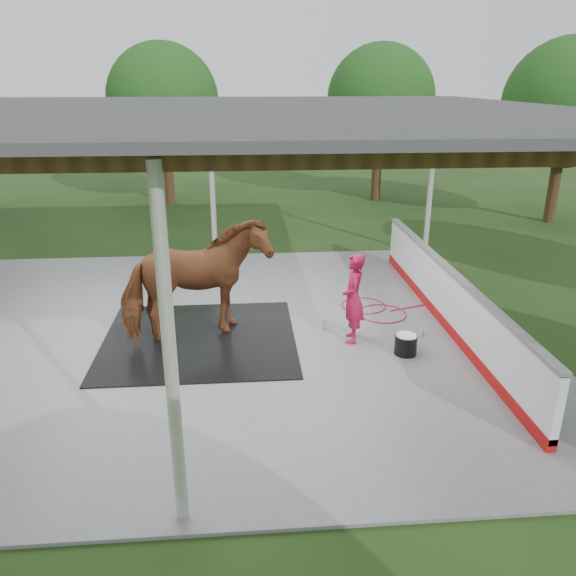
{
  "coord_description": "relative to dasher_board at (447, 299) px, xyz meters",
  "views": [
    {
      "loc": [
        0.75,
        -9.67,
        4.55
      ],
      "look_at": [
        1.49,
        -0.63,
        1.14
      ],
      "focal_mm": 35.0,
      "sensor_mm": 36.0,
      "label": 1
    }
  ],
  "objects": [
    {
      "name": "tree_belt",
      "position": [
        -4.3,
        0.9,
        3.2
      ],
      "size": [
        28.0,
        28.0,
        5.8
      ],
      "color": "#382314",
      "rests_on": "ground"
    },
    {
      "name": "hose_coil",
      "position": [
        -1.2,
        0.82,
        -0.53
      ],
      "size": [
        2.26,
        1.41,
        0.02
      ],
      "color": "#BC0D38",
      "rests_on": "concrete_slab"
    },
    {
      "name": "rubber_mat",
      "position": [
        -4.7,
        -0.27,
        -0.53
      ],
      "size": [
        3.47,
        3.25,
        0.03
      ],
      "primitive_type": "cube",
      "color": "black",
      "rests_on": "concrete_slab"
    },
    {
      "name": "dasher_board",
      "position": [
        0.0,
        0.0,
        0.0
      ],
      "size": [
        0.16,
        8.0,
        1.15
      ],
      "color": "#AA0E0E",
      "rests_on": "concrete_slab"
    },
    {
      "name": "soap_bottle_a",
      "position": [
        -2.39,
        -0.0,
        -0.41
      ],
      "size": [
        0.15,
        0.15,
        0.27
      ],
      "primitive_type": "imported",
      "rotation": [
        0.0,
        0.0,
        0.61
      ],
      "color": "silver",
      "rests_on": "concrete_slab"
    },
    {
      "name": "soap_bottle_b",
      "position": [
        -0.6,
        -0.45,
        -0.45
      ],
      "size": [
        0.12,
        0.12,
        0.18
      ],
      "primitive_type": "imported",
      "rotation": [
        0.0,
        0.0,
        -0.7
      ],
      "color": "#338CD8",
      "rests_on": "concrete_slab"
    },
    {
      "name": "ground",
      "position": [
        -4.6,
        0.0,
        -0.59
      ],
      "size": [
        100.0,
        100.0,
        0.0
      ],
      "primitive_type": "plane",
      "color": "#1E3814"
    },
    {
      "name": "horse",
      "position": [
        -4.7,
        -0.27,
        0.57
      ],
      "size": [
        2.83,
        2.1,
        2.18
      ],
      "primitive_type": "imported",
      "rotation": [
        0.0,
        0.0,
        1.98
      ],
      "color": "brown",
      "rests_on": "rubber_mat"
    },
    {
      "name": "wash_bucket",
      "position": [
        -1.1,
        -1.14,
        -0.36
      ],
      "size": [
        0.39,
        0.39,
        0.36
      ],
      "color": "black",
      "rests_on": "concrete_slab"
    },
    {
      "name": "pavilion_structure",
      "position": [
        -4.6,
        -0.0,
        3.37
      ],
      "size": [
        12.6,
        10.6,
        4.05
      ],
      "color": "beige",
      "rests_on": "ground"
    },
    {
      "name": "handler",
      "position": [
        -1.93,
        -0.53,
        0.28
      ],
      "size": [
        0.46,
        0.64,
        1.64
      ],
      "primitive_type": "imported",
      "rotation": [
        0.0,
        0.0,
        -1.69
      ],
      "color": "#A91238",
      "rests_on": "concrete_slab"
    },
    {
      "name": "concrete_slab",
      "position": [
        -4.6,
        0.0,
        -0.57
      ],
      "size": [
        12.0,
        10.0,
        0.05
      ],
      "primitive_type": "cube",
      "color": "slate",
      "rests_on": "ground"
    }
  ]
}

